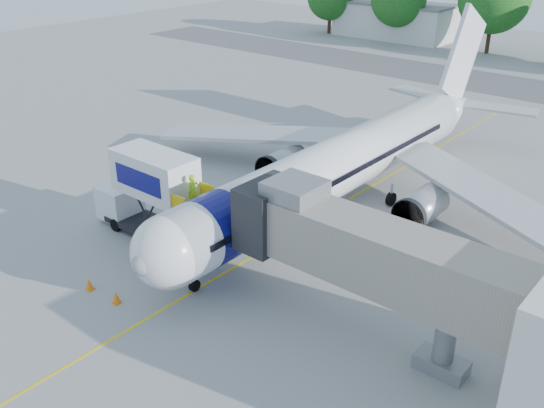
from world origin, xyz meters
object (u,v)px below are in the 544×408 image
Objects in this scene: aircraft at (345,163)px; catering_hiloader at (149,194)px; ground_tug at (56,395)px; jet_bridge at (357,249)px.

aircraft is 4.44× the size of catering_hiloader.
catering_hiloader is at bearing 139.24° from ground_tug.
ground_tug is at bearing -117.31° from jet_bridge.
catering_hiloader is (-6.26, -11.12, -0.18)m from aircraft.
jet_bridge is at bearing 76.91° from ground_tug.
jet_bridge is 3.75× the size of ground_tug.
aircraft reaches higher than jet_bridge.
ground_tug is (-6.05, -11.71, -3.63)m from jet_bridge.
aircraft is 23.02m from ground_tug.
jet_bridge is 14.34m from catering_hiloader.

